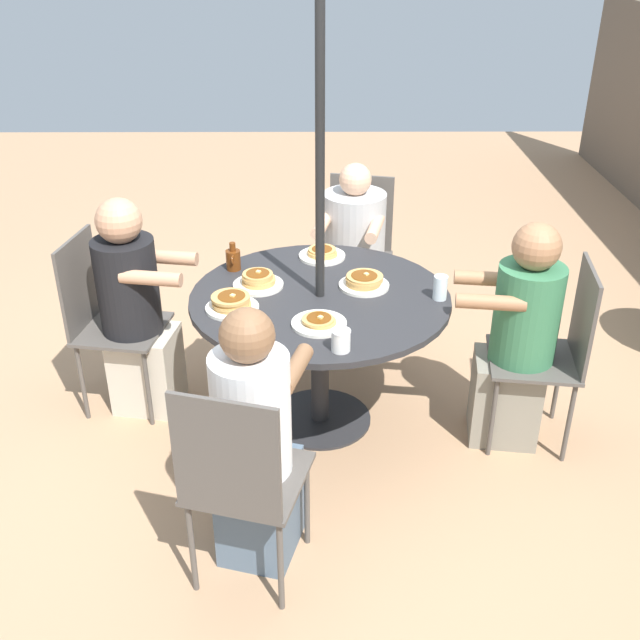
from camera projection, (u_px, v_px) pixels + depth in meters
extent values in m
plane|color=tan|center=(320.00, 419.00, 3.98)|extent=(12.00, 12.00, 0.00)
cylinder|color=#28282B|center=(320.00, 418.00, 3.98)|extent=(0.54, 0.54, 0.01)
cylinder|color=#28282B|center=(320.00, 363.00, 3.81)|extent=(0.09, 0.09, 0.71)
cylinder|color=#28282B|center=(320.00, 298.00, 3.64)|extent=(1.27, 1.27, 0.03)
cylinder|color=black|center=(320.00, 206.00, 3.41)|extent=(0.04, 0.04, 2.39)
cylinder|color=#514C47|center=(378.00, 311.00, 4.59)|extent=(0.02, 0.02, 0.45)
cylinder|color=#514C47|center=(321.00, 306.00, 4.66)|extent=(0.02, 0.02, 0.45)
cylinder|color=#514C47|center=(386.00, 286.00, 4.90)|extent=(0.02, 0.02, 0.45)
cylinder|color=#514C47|center=(332.00, 281.00, 4.96)|extent=(0.02, 0.02, 0.45)
cube|color=#514C47|center=(355.00, 262.00, 4.66)|extent=(0.50, 0.50, 0.02)
cube|color=#514C47|center=(361.00, 213.00, 4.72)|extent=(0.10, 0.39, 0.49)
cube|color=#3D3D42|center=(351.00, 304.00, 4.68)|extent=(0.46, 0.43, 0.45)
cylinder|color=#B2B2B2|center=(354.00, 231.00, 4.50)|extent=(0.38, 0.38, 0.48)
sphere|color=#DBA884|center=(355.00, 179.00, 4.35)|extent=(0.19, 0.19, 0.19)
cylinder|color=#DBA884|center=(375.00, 228.00, 4.25)|extent=(0.34, 0.14, 0.07)
cylinder|color=#DBA884|center=(323.00, 224.00, 4.30)|extent=(0.34, 0.14, 0.07)
cylinder|color=#514C47|center=(171.00, 353.00, 4.15)|extent=(0.02, 0.02, 0.45)
cylinder|color=#514C47|center=(148.00, 388.00, 3.84)|extent=(0.02, 0.02, 0.45)
cylinder|color=#514C47|center=(110.00, 348.00, 4.20)|extent=(0.02, 0.02, 0.45)
cylinder|color=#514C47|center=(82.00, 382.00, 3.89)|extent=(0.02, 0.02, 0.45)
cube|color=#514C47|center=(123.00, 329.00, 3.91)|extent=(0.49, 0.49, 0.02)
cube|color=#514C47|center=(79.00, 283.00, 3.82)|extent=(0.40, 0.08, 0.49)
cube|color=beige|center=(147.00, 369.00, 4.01)|extent=(0.35, 0.37, 0.45)
cylinder|color=black|center=(128.00, 287.00, 3.78)|extent=(0.31, 0.31, 0.51)
sphere|color=tan|center=(119.00, 221.00, 3.61)|extent=(0.23, 0.23, 0.23)
cylinder|color=tan|center=(168.00, 257.00, 3.81)|extent=(0.12, 0.31, 0.07)
cylinder|color=tan|center=(151.00, 278.00, 3.59)|extent=(0.12, 0.31, 0.07)
cylinder|color=#514C47|center=(226.00, 487.00, 3.18)|extent=(0.02, 0.02, 0.45)
cylinder|color=#514C47|center=(307.00, 502.00, 3.10)|extent=(0.02, 0.02, 0.45)
cylinder|color=#514C47|center=(192.00, 547.00, 2.88)|extent=(0.02, 0.02, 0.45)
cylinder|color=#514C47|center=(281.00, 566.00, 2.79)|extent=(0.02, 0.02, 0.45)
cube|color=#514C47|center=(249.00, 478.00, 2.88)|extent=(0.52, 0.52, 0.02)
cube|color=#514C47|center=(226.00, 459.00, 2.58)|extent=(0.12, 0.39, 0.49)
cube|color=slate|center=(260.00, 506.00, 3.08)|extent=(0.38, 0.36, 0.45)
cylinder|color=white|center=(251.00, 416.00, 2.81)|extent=(0.30, 0.30, 0.52)
sphere|color=brown|center=(247.00, 335.00, 2.64)|extent=(0.20, 0.20, 0.20)
cylinder|color=brown|center=(235.00, 360.00, 2.92)|extent=(0.29, 0.14, 0.07)
cylinder|color=brown|center=(295.00, 369.00, 2.87)|extent=(0.29, 0.14, 0.07)
cylinder|color=#514C47|center=(493.00, 417.00, 3.62)|extent=(0.02, 0.02, 0.45)
cylinder|color=#514C47|center=(488.00, 377.00, 3.93)|extent=(0.02, 0.02, 0.45)
cylinder|color=#514C47|center=(569.00, 423.00, 3.58)|extent=(0.02, 0.02, 0.45)
cylinder|color=#514C47|center=(558.00, 382.00, 3.89)|extent=(0.02, 0.02, 0.45)
cube|color=#514C47|center=(533.00, 359.00, 3.64)|extent=(0.48, 0.48, 0.02)
cube|color=#514C47|center=(584.00, 316.00, 3.50)|extent=(0.40, 0.07, 0.49)
cube|color=gray|center=(505.00, 397.00, 3.77)|extent=(0.34, 0.37, 0.45)
cylinder|color=#38754C|center=(527.00, 315.00, 3.54)|extent=(0.31, 0.31, 0.50)
sphere|color=#A3704C|center=(537.00, 247.00, 3.37)|extent=(0.22, 0.22, 0.22)
cylinder|color=#A3704C|center=(491.00, 302.00, 3.39)|extent=(0.11, 0.32, 0.07)
cylinder|color=#A3704C|center=(487.00, 279.00, 3.61)|extent=(0.11, 0.32, 0.07)
cylinder|color=silver|center=(319.00, 324.00, 3.36)|extent=(0.25, 0.25, 0.02)
cylinder|color=tan|center=(320.00, 322.00, 3.35)|extent=(0.14, 0.14, 0.01)
cylinder|color=tan|center=(318.00, 319.00, 3.35)|extent=(0.14, 0.14, 0.01)
ellipsoid|color=brown|center=(319.00, 318.00, 3.35)|extent=(0.12, 0.11, 0.00)
cube|color=#F4E084|center=(320.00, 317.00, 3.34)|extent=(0.03, 0.03, 0.01)
cylinder|color=silver|center=(258.00, 285.00, 3.72)|extent=(0.25, 0.25, 0.02)
cylinder|color=tan|center=(259.00, 282.00, 3.71)|extent=(0.17, 0.17, 0.01)
cylinder|color=tan|center=(259.00, 279.00, 3.71)|extent=(0.16, 0.16, 0.01)
cylinder|color=tan|center=(257.00, 277.00, 3.70)|extent=(0.15, 0.15, 0.01)
cylinder|color=tan|center=(258.00, 275.00, 3.69)|extent=(0.15, 0.15, 0.01)
ellipsoid|color=brown|center=(258.00, 273.00, 3.68)|extent=(0.13, 0.12, 0.00)
cube|color=#F4E084|center=(258.00, 272.00, 3.68)|extent=(0.03, 0.03, 0.01)
cylinder|color=silver|center=(322.00, 256.00, 4.03)|extent=(0.25, 0.25, 0.02)
cylinder|color=tan|center=(323.00, 254.00, 4.02)|extent=(0.16, 0.16, 0.01)
cylinder|color=tan|center=(322.00, 252.00, 4.02)|extent=(0.16, 0.16, 0.01)
cylinder|color=tan|center=(322.00, 250.00, 4.02)|extent=(0.15, 0.15, 0.01)
ellipsoid|color=brown|center=(322.00, 249.00, 4.01)|extent=(0.12, 0.11, 0.00)
cube|color=#F4E084|center=(321.00, 248.00, 4.00)|extent=(0.02, 0.02, 0.01)
cylinder|color=silver|center=(364.00, 285.00, 3.71)|extent=(0.25, 0.25, 0.02)
cylinder|color=tan|center=(363.00, 283.00, 3.70)|extent=(0.17, 0.17, 0.01)
cylinder|color=tan|center=(364.00, 281.00, 3.70)|extent=(0.17, 0.17, 0.01)
cylinder|color=tan|center=(364.00, 279.00, 3.69)|extent=(0.19, 0.19, 0.01)
cylinder|color=tan|center=(365.00, 277.00, 3.69)|extent=(0.18, 0.18, 0.01)
ellipsoid|color=brown|center=(364.00, 275.00, 3.68)|extent=(0.14, 0.13, 0.00)
cube|color=#F4E084|center=(366.00, 274.00, 3.68)|extent=(0.03, 0.03, 0.01)
cylinder|color=silver|center=(232.00, 308.00, 3.50)|extent=(0.25, 0.25, 0.02)
cylinder|color=tan|center=(232.00, 305.00, 3.49)|extent=(0.18, 0.18, 0.01)
cylinder|color=tan|center=(231.00, 303.00, 3.48)|extent=(0.18, 0.18, 0.01)
cylinder|color=tan|center=(232.00, 300.00, 3.48)|extent=(0.17, 0.17, 0.01)
cylinder|color=tan|center=(230.00, 297.00, 3.47)|extent=(0.18, 0.18, 0.01)
ellipsoid|color=brown|center=(232.00, 296.00, 3.47)|extent=(0.14, 0.13, 0.00)
cube|color=#F4E084|center=(233.00, 295.00, 3.46)|extent=(0.03, 0.03, 0.01)
cylinder|color=#602D0F|center=(233.00, 260.00, 3.87)|extent=(0.08, 0.08, 0.10)
cylinder|color=#602D0F|center=(232.00, 247.00, 3.84)|extent=(0.03, 0.03, 0.04)
torus|color=#602D0F|center=(232.00, 260.00, 3.83)|extent=(0.05, 0.01, 0.05)
cylinder|color=white|center=(341.00, 341.00, 3.15)|extent=(0.08, 0.08, 0.09)
cylinder|color=white|center=(341.00, 331.00, 3.13)|extent=(0.08, 0.08, 0.01)
cylinder|color=silver|center=(440.00, 288.00, 3.57)|extent=(0.07, 0.07, 0.12)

